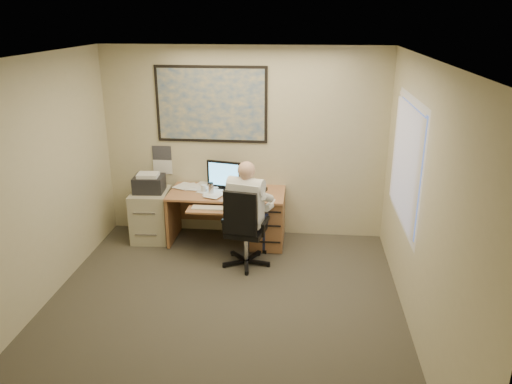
# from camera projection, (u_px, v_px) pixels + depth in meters

# --- Properties ---
(room_shell) EXTENTS (4.00, 4.50, 2.70)m
(room_shell) POSITION_uv_depth(u_px,v_px,m) (216.00, 200.00, 4.94)
(room_shell) COLOR #3B372D
(room_shell) RESTS_ON ground
(desk) EXTENTS (1.60, 0.97, 1.14)m
(desk) POSITION_uv_depth(u_px,v_px,m) (250.00, 213.00, 7.02)
(desk) COLOR #AD744A
(desk) RESTS_ON ground
(world_map) EXTENTS (1.56, 0.03, 1.06)m
(world_map) POSITION_uv_depth(u_px,v_px,m) (211.00, 105.00, 6.89)
(world_map) COLOR #1E4C93
(world_map) RESTS_ON room_shell
(wall_calendar) EXTENTS (0.28, 0.01, 0.42)m
(wall_calendar) POSITION_uv_depth(u_px,v_px,m) (162.00, 160.00, 7.24)
(wall_calendar) COLOR white
(wall_calendar) RESTS_ON room_shell
(window_blinds) EXTENTS (0.06, 1.40, 1.30)m
(window_blinds) POSITION_uv_depth(u_px,v_px,m) (407.00, 163.00, 5.44)
(window_blinds) COLOR white
(window_blinds) RESTS_ON room_shell
(filing_cabinet) EXTENTS (0.55, 0.65, 0.99)m
(filing_cabinet) POSITION_uv_depth(u_px,v_px,m) (151.00, 210.00, 7.15)
(filing_cabinet) COLOR #B4AF91
(filing_cabinet) RESTS_ON ground
(office_chair) EXTENTS (0.74, 0.74, 1.07)m
(office_chair) POSITION_uv_depth(u_px,v_px,m) (246.00, 244.00, 6.38)
(office_chair) COLOR black
(office_chair) RESTS_ON ground
(person) EXTENTS (0.78, 0.96, 1.38)m
(person) POSITION_uv_depth(u_px,v_px,m) (246.00, 214.00, 6.33)
(person) COLOR white
(person) RESTS_ON office_chair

